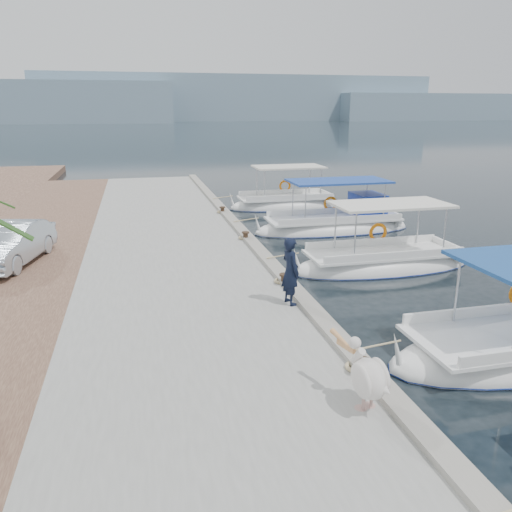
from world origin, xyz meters
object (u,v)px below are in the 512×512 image
at_px(fishing_caique_c, 382,265).
at_px(parked_car, 11,244).
at_px(fishing_caique_e, 285,205).
at_px(fisherman, 290,271).
at_px(pelican, 368,376).
at_px(fishing_caique_d, 335,226).

height_order(fishing_caique_c, parked_car, fishing_caique_c).
bearing_deg(fishing_caique_e, fisherman, -106.33).
bearing_deg(fisherman, parked_car, 42.17).
height_order(fishing_caique_e, parked_car, fishing_caique_e).
height_order(fishing_caique_e, pelican, fishing_caique_e).
distance_m(fishing_caique_d, fisherman, 10.20).
relative_size(fishing_caique_c, parked_car, 1.61).
distance_m(fishing_caique_c, parked_car, 11.98).
distance_m(fishing_caique_c, fishing_caique_d, 5.47).
xyz_separation_m(fishing_caique_e, pelican, (-4.40, -19.18, 0.95)).
distance_m(fishing_caique_c, fisherman, 5.67).
xyz_separation_m(fishing_caique_d, pelican, (-4.99, -13.52, 0.88)).
bearing_deg(fishing_caique_d, pelican, -110.26).
relative_size(pelican, parked_car, 0.37).
xyz_separation_m(fishing_caique_c, fisherman, (-4.33, -3.45, 1.23)).
relative_size(fishing_caique_d, parked_car, 1.82).
bearing_deg(fisherman, fishing_caique_d, -41.55).
distance_m(fishing_caique_c, fishing_caique_e, 11.11).
bearing_deg(parked_car, fishing_caique_d, 29.88).
bearing_deg(pelican, fishing_caique_c, 61.05).
bearing_deg(fishing_caique_d, parked_car, -163.39).
height_order(fishing_caique_c, fishing_caique_d, same).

